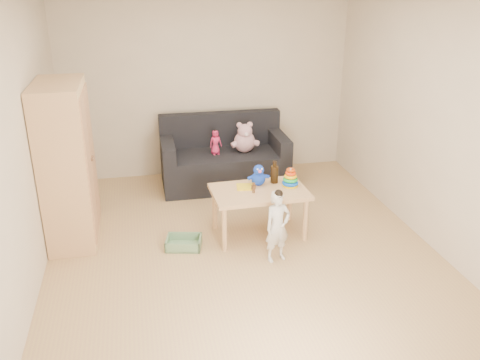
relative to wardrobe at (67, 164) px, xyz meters
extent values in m
plane|color=tan|center=(1.75, -0.56, -0.86)|extent=(4.50, 4.50, 0.00)
plane|color=#C0B19A|center=(1.75, 1.69, 0.44)|extent=(4.00, 0.00, 4.00)
plane|color=#C0B19A|center=(1.75, -2.81, 0.44)|extent=(4.00, 0.00, 4.00)
plane|color=#C0B19A|center=(-0.25, -0.56, 0.44)|extent=(0.00, 4.50, 4.50)
plane|color=#C0B19A|center=(3.75, -0.56, 0.44)|extent=(0.00, 4.50, 4.50)
cube|color=#DEB57A|center=(0.00, 0.00, 0.00)|extent=(0.48, 0.96, 1.72)
cube|color=black|center=(1.88, 1.13, -0.62)|extent=(1.69, 0.86, 0.47)
cube|color=#E0AD7A|center=(2.00, -0.37, -0.59)|extent=(1.05, 0.69, 0.54)
imported|color=silver|center=(2.05, -0.94, -0.49)|extent=(0.31, 0.25, 0.74)
imported|color=#D8285D|center=(1.76, 1.07, -0.22)|extent=(0.18, 0.14, 0.32)
cylinder|color=yellow|center=(2.36, -0.34, -0.31)|extent=(0.17, 0.17, 0.02)
cylinder|color=silver|center=(2.36, -0.34, -0.21)|extent=(0.02, 0.02, 0.20)
torus|color=blue|center=(2.36, -0.34, -0.28)|extent=(0.18, 0.18, 0.04)
torus|color=green|center=(2.36, -0.34, -0.24)|extent=(0.16, 0.16, 0.04)
torus|color=yellow|center=(2.36, -0.34, -0.20)|extent=(0.14, 0.14, 0.04)
torus|color=#F03B0C|center=(2.36, -0.34, -0.16)|extent=(0.12, 0.12, 0.04)
torus|color=#C6400B|center=(2.36, -0.34, -0.13)|extent=(0.10, 0.10, 0.03)
cylinder|color=black|center=(2.22, -0.20, -0.22)|extent=(0.09, 0.09, 0.20)
cylinder|color=black|center=(2.22, -0.20, -0.11)|extent=(0.04, 0.04, 0.05)
cylinder|color=black|center=(2.22, -0.20, -0.08)|extent=(0.05, 0.05, 0.02)
cube|color=yellow|center=(1.87, -0.27, -0.31)|extent=(0.21, 0.21, 0.01)
camera|label=1|loc=(0.76, -5.28, 1.88)|focal=38.00mm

